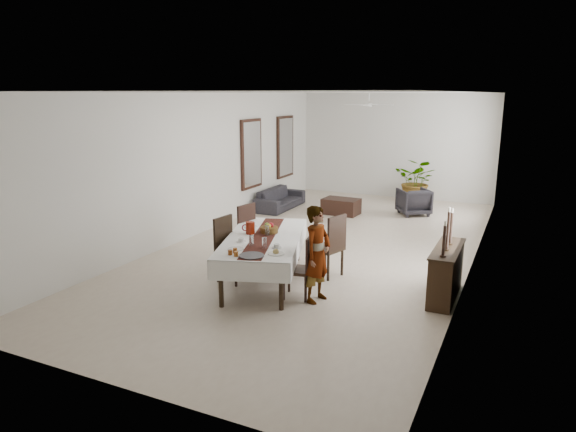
{
  "coord_description": "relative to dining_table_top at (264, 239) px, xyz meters",
  "views": [
    {
      "loc": [
        3.79,
        -9.81,
        3.18
      ],
      "look_at": [
        -0.0,
        -1.77,
        1.05
      ],
      "focal_mm": 32.0,
      "sensor_mm": 36.0,
      "label": 1
    }
  ],
  "objects": [
    {
      "name": "chair_left_near_back",
      "position": [
        -0.69,
        -0.2,
        0.06
      ],
      "size": [
        0.1,
        0.48,
        0.6
      ],
      "primitive_type": "cube",
      "rotation": [
        0.0,
        0.0,
        -1.69
      ],
      "color": "black",
      "rests_on": "chair_left_near_seat"
    },
    {
      "name": "chair_left_far_back",
      "position": [
        -0.81,
        0.82,
        0.06
      ],
      "size": [
        0.15,
        0.47,
        0.61
      ],
      "primitive_type": "cube",
      "rotation": [
        0.0,
        0.0,
        -1.79
      ],
      "color": "black",
      "rests_on": "chair_left_far_seat"
    },
    {
      "name": "chair_left_far_leg_fl",
      "position": [
        -0.74,
        1.01,
        -0.52
      ],
      "size": [
        0.06,
        0.06,
        0.47
      ],
      "primitive_type": "cylinder",
      "rotation": [
        0.0,
        0.0,
        -0.22
      ],
      "color": "black",
      "rests_on": "floor"
    },
    {
      "name": "chair_right_far_seat",
      "position": [
        0.88,
        0.72,
        -0.26
      ],
      "size": [
        0.6,
        0.6,
        0.05
      ],
      "primitive_type": "cube",
      "rotation": [
        0.0,
        0.0,
        1.25
      ],
      "color": "black",
      "rests_on": "chair_right_far_leg_fl"
    },
    {
      "name": "fan_blade_w",
      "position": [
        -0.17,
        5.36,
        2.14
      ],
      "size": [
        0.55,
        0.1,
        0.01
      ],
      "primitive_type": "cube",
      "color": "white",
      "rests_on": "fan_hub"
    },
    {
      "name": "wine_glass_near",
      "position": [
        0.33,
        -0.61,
        0.13
      ],
      "size": [
        0.07,
        0.07,
        0.18
      ],
      "primitive_type": "cylinder",
      "color": "white",
      "rests_on": "tablecloth_top"
    },
    {
      "name": "candlestick_mid_candle",
      "position": [
        2.96,
        0.41,
        0.71
      ],
      "size": [
        0.03,
        0.03,
        0.07
      ],
      "primitive_type": "cylinder",
      "color": "white",
      "rests_on": "candlestick_mid_shaft"
    },
    {
      "name": "jam_jar_c",
      "position": [
        0.03,
        -1.0,
        0.08
      ],
      "size": [
        0.07,
        0.07,
        0.08
      ],
      "primitive_type": "cylinder",
      "color": "#9A4C16",
      "rests_on": "tablecloth_top"
    },
    {
      "name": "chair_left_far_leg_br",
      "position": [
        -0.45,
        0.54,
        -0.52
      ],
      "size": [
        0.06,
        0.06,
        0.47
      ],
      "primitive_type": "cylinder",
      "rotation": [
        0.0,
        0.0,
        -0.22
      ],
      "color": "black",
      "rests_on": "floor"
    },
    {
      "name": "chair_left_far_seat",
      "position": [
        -0.6,
        0.77,
        -0.26
      ],
      "size": [
        0.57,
        0.57,
        0.05
      ],
      "primitive_type": "cube",
      "rotation": [
        0.0,
        0.0,
        -1.79
      ],
      "color": "black",
      "rests_on": "chair_left_far_leg_fl"
    },
    {
      "name": "chair_right_far_leg_fl",
      "position": [
        1.01,
        0.47,
        -0.52
      ],
      "size": [
        0.06,
        0.06,
        0.47
      ],
      "primitive_type": "cylinder",
      "rotation": [
        0.0,
        0.0,
        -0.32
      ],
      "color": "black",
      "rests_on": "floor"
    },
    {
      "name": "chair_right_near_leg_fl",
      "position": [
        1.03,
        -0.56,
        -0.55
      ],
      "size": [
        0.05,
        0.05,
        0.43
      ],
      "primitive_type": "cylinder",
      "rotation": [
        0.0,
        0.0,
        0.19
      ],
      "color": "black",
      "rests_on": "floor"
    },
    {
      "name": "fan_rod",
      "position": [
        0.18,
        5.36,
        2.34
      ],
      "size": [
        0.04,
        0.04,
        0.2
      ],
      "primitive_type": "cylinder",
      "color": "white",
      "rests_on": "ceiling"
    },
    {
      "name": "candlestick_near_candle",
      "position": [
        2.96,
        0.06,
        0.58
      ],
      "size": [
        0.03,
        0.03,
        0.07
      ],
      "primitive_type": "cylinder",
      "color": "white",
      "rests_on": "candlestick_near_shaft"
    },
    {
      "name": "teacup_right",
      "position": [
        0.5,
        -0.5,
        0.07
      ],
      "size": [
        0.09,
        0.09,
        0.06
      ],
      "primitive_type": "cylinder",
      "color": "silver",
      "rests_on": "saucer_right"
    },
    {
      "name": "chair_left_near_leg_bl",
      "position": [
        -0.26,
        -0.06,
        -0.53
      ],
      "size": [
        0.05,
        0.05,
        0.47
      ],
      "primitive_type": "cylinder",
      "rotation": [
        0.0,
        0.0,
        -0.12
      ],
      "color": "black",
      "rests_on": "floor"
    },
    {
      "name": "pitcher_handle",
      "position": [
        -0.38,
        0.04,
        0.14
      ],
      "size": [
        0.13,
        0.06,
        0.13
      ],
      "primitive_type": "torus",
      "rotation": [
        1.57,
        0.0,
        0.32
      ],
      "color": "maroon",
      "rests_on": "red_pitcher"
    },
    {
      "name": "wall_back",
      "position": [
        0.18,
        8.36,
        0.84
      ],
      "size": [
        6.0,
        0.02,
        3.2
      ],
      "primitive_type": "cube",
      "color": "silver",
      "rests_on": "floor"
    },
    {
      "name": "mirror_glass_far",
      "position": [
        -2.74,
        6.66,
        0.84
      ],
      "size": [
        0.01,
        0.9,
        1.7
      ],
      "primitive_type": "cube",
      "color": "silver",
      "rests_on": "mirror_frame_far"
    },
    {
      "name": "plate_near_left",
      "position": [
        -0.05,
        -0.84,
        0.05
      ],
      "size": [
        0.25,
        0.25,
        0.02
      ],
      "primitive_type": "cylinder",
      "color": "silver",
      "rests_on": "tablecloth_top"
    },
    {
      "name": "chair_left_near_leg_fr",
      "position": [
        -0.69,
        -0.4,
        -0.53
      ],
      "size": [
        0.05,
        0.05,
        0.47
      ],
      "primitive_type": "cylinder",
      "rotation": [
        0.0,
        0.0,
        -0.12
      ],
      "color": "black",
      "rests_on": "floor"
    },
    {
      "name": "wine_glass_far",
      "position": [
        0.03,
        0.07,
        0.13
      ],
      "size": [
        0.07,
        0.07,
        0.18
      ],
      "primitive_type": "cylinder",
      "color": "silver",
      "rests_on": "tablecloth_top"
    },
    {
      "name": "wall_front",
      "position": [
        0.18,
        -3.64,
        0.84
      ],
      "size": [
        6.0,
        0.02,
        3.2
      ],
      "primitive_type": "cube",
      "color": "silver",
      "rests_on": "floor"
    },
    {
      "name": "candlestick_near_base",
      "position": [
        2.96,
        0.06,
        0.08
      ],
      "size": [
        0.09,
        0.09,
        0.03
      ],
      "primitive_type": "cylinder",
      "color": "black",
      "rests_on": "sideboard_top"
    },
    {
      "name": "table_leg_fl",
      "position": [
        -0.06,
        -1.28,
        -0.39
      ],
      "size": [
        0.09,
        0.09,
        0.73
      ],
      "primitive_type": "cylinder",
      "rotation": [
        0.0,
        0.0,
        0.32
      ],
      "color": "black",
      "rests_on": "floor"
    },
    {
      "name": "coffee_table",
      "position": [
        -0.5,
        5.39,
        -0.55
      ],
      "size": [
        0.98,
        0.68,
        0.42
      ],
      "primitive_type": "cube",
      "rotation": [
        0.0,
        0.0,
        -0.06
      ],
      "color": "black",
      "rests_on": "floor"
    },
    {
      "name": "tablecloth_drape_left",
      "position": [
        -0.58,
        -0.19,
        -0.12
      ],
      "size": [
        0.86,
        2.57,
        0.31
      ],
      "primitive_type": "cube",
      "rotation": [
        0.0,
        0.0,
        0.32
      ],
      "color": "white",
      "rests_on": "dining_table_top"
    },
    {
      "name": "candlestick_far_candle",
      "position": [
        2.96,
        0.77,
        0.62
      ],
      "size": [
        0.03,
        0.03,
        0.07
      ],
      "primitive_type": "cylinder",
      "color": "beige",
      "rests_on": "candlestick_far_shaft"
    },
    {
      "name": "tablecloth_top",
      "position": [
        0.0,
        0.0,
        0.03
      ],
      "size": [
        2.02,
        2.95,
        0.01
      ],
      "primitive_type": "cube",
      "rotation": [
        0.0,
        0.0,
        0.32
      ],
      "color": "white",
      "rests_on": "dining_table_top"
    },
    {
      "name": "sideboard_body",
      "position": [
        2.96,
        0.55,
        -0.36
      ],
      "size": [
        0.36,
        1.34,
        0.8
      ],
      "primitive_type": "cube",
      "color": "black",
      "rests_on": "floor"
    },
    {
      "name": "table_leg_fr",
      "position": [
        0.81,
        -0.99,
        -0.39
      ],
      "size": [
        0.09,
        0.09,
        0.73
      ],
      "primitive_type": "cylinder",
      "rotation": [
        0.0,
        0.0,
        0.32
      ],
      "color": "black",
      "rests_on": "floor"
    },
    {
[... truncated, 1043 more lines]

